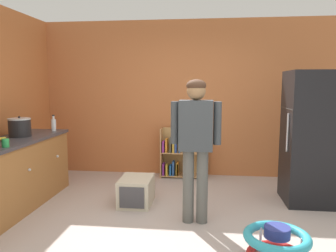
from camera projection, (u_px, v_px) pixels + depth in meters
name	position (u px, v px, depth m)	size (l,w,h in m)	color
ground_plane	(181.00, 232.00, 3.55)	(12.00, 12.00, 0.00)	#B4A39C
back_wall	(191.00, 99.00, 5.68)	(5.20, 0.06, 2.70)	#C16E3D
kitchen_counter	(6.00, 177.00, 4.03)	(0.65, 2.32, 0.90)	#9E6735
refrigerator	(312.00, 138.00, 4.35)	(0.73, 0.68, 1.78)	black
bookshelf	(181.00, 156.00, 5.63)	(0.80, 0.28, 0.85)	tan
standing_person	(196.00, 137.00, 3.68)	(0.57, 0.22, 1.66)	#565752
baby_walker	(277.00, 244.00, 2.96)	(0.60, 0.60, 0.32)	red
pet_carrier	(136.00, 191.00, 4.36)	(0.42, 0.55, 0.36)	beige
crock_pot	(20.00, 127.00, 4.38)	(0.29, 0.29, 0.28)	black
banana_bunch	(2.00, 139.00, 4.04)	(0.12, 0.16, 0.04)	yellow
clear_bottle	(54.00, 125.00, 4.88)	(0.07, 0.07, 0.25)	silver
green_cup	(5.00, 143.00, 3.64)	(0.08, 0.08, 0.10)	green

